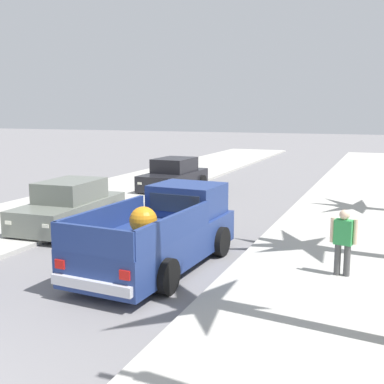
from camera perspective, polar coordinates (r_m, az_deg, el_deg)
The scene contains 8 objects.
sidewalk_left at distance 18.88m, azimuth -15.43°, elevation -1.87°, with size 5.14×60.00×0.12m, color #B2AFA8.
sidewalk_right at distance 15.07m, azimuth 19.03°, elevation -4.90°, with size 5.14×60.00×0.12m, color #B2AFA8.
curb_left at distance 18.20m, azimuth -12.50°, elevation -2.20°, with size 0.16×60.00×0.10m, color silver.
curb_right at distance 15.17m, azimuth 14.60°, elevation -4.62°, with size 0.16×60.00×0.10m, color silver.
pickup_truck at distance 11.60m, azimuth -3.49°, elevation -4.95°, with size 2.41×5.30×1.80m.
car_left_near at distance 15.70m, azimuth -14.26°, elevation -1.66°, with size 2.20×4.33×1.54m.
car_left_mid at distance 22.46m, azimuth -2.15°, elevation 1.93°, with size 2.11×4.30×1.54m.
pedestrian at distance 11.01m, azimuth 17.49°, elevation -5.47°, with size 0.57×0.29×1.59m.
Camera 1 is at (6.04, -2.61, 3.68)m, focal length 45.00 mm.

